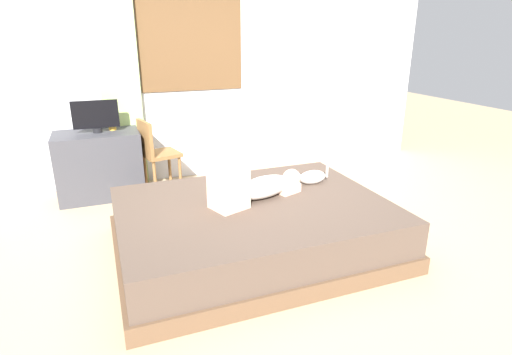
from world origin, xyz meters
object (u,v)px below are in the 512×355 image
Objects in this scene: desk at (100,165)px; cup at (112,126)px; chair_by_desk at (155,151)px; tv_monitor at (96,116)px; cat at (311,177)px; bed at (253,227)px; person_lying at (255,186)px.

cup reaches higher than desk.
chair_by_desk is (0.42, -0.21, -0.27)m from cup.
tv_monitor is at bearing -0.00° from desk.
cat is 1.87m from chair_by_desk.
bed is at bearing -56.94° from desk.
cup is at bearing 120.23° from person_lying.
cat is 0.40× the size of desk.
tv_monitor is (-1.81, 1.55, 0.42)m from cat.
bed is at bearing -62.15° from cup.
chair_by_desk is (-0.62, 1.57, -0.04)m from person_lying.
tv_monitor is (0.02, -0.00, 0.55)m from desk.
bed is 27.73× the size of cup.
desk reaches higher than cat.
cup is (-1.03, 1.78, 0.23)m from person_lying.
cat is 0.75× the size of tv_monitor.
desk is (-1.83, 1.55, -0.13)m from cat.
tv_monitor is 0.72m from chair_by_desk.
person_lying is at bearing -59.77° from cup.
desk is at bearing 166.84° from chair_by_desk.
bed is at bearing -57.50° from tv_monitor.
person_lying is 1.68m from chair_by_desk.
cat is 4.41× the size of cup.
tv_monitor is (-1.14, 1.79, 0.71)m from bed.
bed is at bearing -71.11° from chair_by_desk.
desk is at bearing 125.52° from person_lying.
cup reaches higher than bed.
person_lying is 0.64m from cat.
person_lying is at bearing -55.03° from tv_monitor.
bed is 1.77m from chair_by_desk.
desk is 1.05× the size of chair_by_desk.
cat is at bearing 14.43° from person_lying.
cat is at bearing -40.23° from desk.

